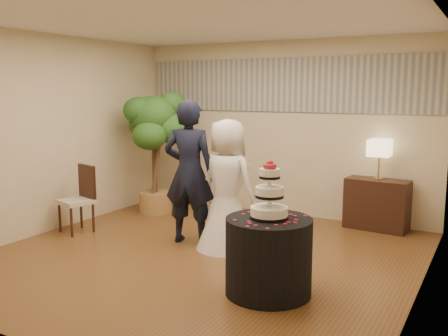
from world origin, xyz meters
The scene contains 15 objects.
floor centered at (0.00, 0.00, 0.00)m, with size 5.00×5.00×0.00m, color brown.
ceiling centered at (0.00, 0.00, 2.80)m, with size 5.00×5.00×0.00m, color white.
wall_back centered at (0.00, 2.50, 1.40)m, with size 5.00×0.06×2.80m, color beige.
wall_front centered at (0.00, -2.50, 1.40)m, with size 5.00×0.06×2.80m, color beige.
wall_left centered at (-2.50, 0.00, 1.40)m, with size 0.06×5.00×2.80m, color beige.
wall_right centered at (2.50, 0.00, 1.40)m, with size 0.06×5.00×2.80m, color beige.
mural_border centered at (0.00, 2.48, 2.10)m, with size 4.90×0.02×0.85m, color gray.
groom centered at (-0.43, 0.42, 0.95)m, with size 0.69×0.46×1.90m, color black.
bride centered at (0.12, 0.44, 0.83)m, with size 0.81×0.80×1.67m, color white.
cake_table centered at (1.18, -0.64, 0.39)m, with size 0.86×0.86×0.77m, color black.
wedding_cake centered at (1.18, -0.64, 1.06)m, with size 0.38×0.38×0.58m, color white, non-canonical shape.
console centered at (1.61, 2.28, 0.37)m, with size 0.89×0.39×0.74m, color black.
table_lamp centered at (1.61, 2.28, 1.03)m, with size 0.31×0.31×0.58m, color beige, non-canonical shape.
ficus_tree centered at (-1.82, 1.51, 1.02)m, with size 0.97×0.97×2.04m, color #28591D, non-canonical shape.
side_chair centered at (-2.10, 0.02, 0.48)m, with size 0.44×0.46×0.96m, color black, non-canonical shape.
Camera 1 is at (3.11, -5.01, 2.02)m, focal length 40.00 mm.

